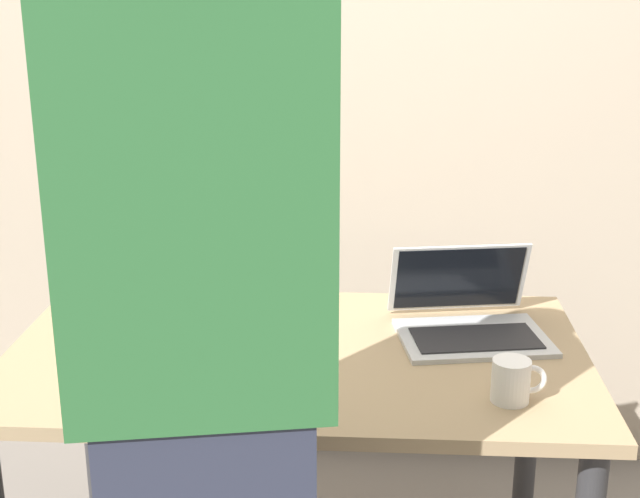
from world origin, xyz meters
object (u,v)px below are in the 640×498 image
at_px(laptop, 468,316).
at_px(beer_bottle_dark, 125,292).
at_px(person_figure, 204,409).
at_px(coffee_mug, 512,381).
at_px(beer_bottle_brown, 188,276).

xyz_separation_m(laptop, beer_bottle_dark, (-0.83, -0.05, 0.06)).
bearing_deg(person_figure, beer_bottle_dark, 114.70).
bearing_deg(coffee_mug, beer_bottle_brown, 151.07).
distance_m(beer_bottle_brown, coffee_mug, 0.86).
distance_m(laptop, coffee_mug, 0.36).
xyz_separation_m(beer_bottle_dark, person_figure, (0.33, -0.71, 0.07)).
distance_m(beer_bottle_dark, beer_bottle_brown, 0.17).
xyz_separation_m(beer_bottle_dark, beer_bottle_brown, (0.13, 0.11, 0.01)).
bearing_deg(beer_bottle_dark, beer_bottle_brown, 40.10).
distance_m(laptop, person_figure, 0.93).
height_order(laptop, beer_bottle_brown, beer_bottle_brown).
relative_size(laptop, beer_bottle_brown, 1.38).
bearing_deg(person_figure, beer_bottle_brown, 103.45).
relative_size(beer_bottle_dark, person_figure, 0.15).
xyz_separation_m(laptop, beer_bottle_brown, (-0.70, 0.06, 0.07)).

